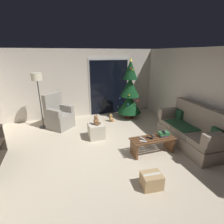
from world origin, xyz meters
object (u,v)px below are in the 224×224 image
Objects in this scene: cell_phone at (164,132)px; armchair at (59,116)px; remote_silver at (142,138)px; teddy_bear_chestnut at (96,120)px; christmas_tree at (130,93)px; ottoman at (96,131)px; remote_graphite at (153,136)px; cardboard_box_taped_mid_floor at (152,180)px; coffee_table at (152,143)px; remote_black at (150,138)px; floor_lamp at (37,82)px; couch at (191,131)px; book_stack at (164,134)px; remote_white at (143,141)px; teddy_bear_honey_by_tree at (111,118)px.

cell_phone is 0.13× the size of armchair.
teddy_bear_chestnut is (-0.86, 1.15, 0.13)m from remote_silver.
christmas_tree is 5.00× the size of ottoman.
remote_graphite reaches higher than cardboard_box_taped_mid_floor.
coffee_table is 2.79× the size of cardboard_box_taped_mid_floor.
remote_silver and remote_black have the same top height.
teddy_bear_chestnut is at bearing -141.35° from christmas_tree.
remote_black is at bearing -48.35° from armchair.
coffee_table is 3.82m from floor_lamp.
coffee_table is 1.19m from cardboard_box_taped_mid_floor.
remote_black is 0.35× the size of ottoman.
couch is 0.90× the size of christmas_tree.
floor_lamp is at bearing 163.48° from armchair.
armchair is (-1.86, 2.27, -0.01)m from remote_silver.
remote_graphite is 3.11m from armchair.
book_stack reaches higher than remote_silver.
floor_lamp is at bearing 140.15° from teddy_bear_chestnut.
remote_graphite is at bearing 176.80° from couch.
remote_white is (-0.31, -0.09, 0.15)m from coffee_table.
couch is at bearing -26.99° from ottoman.
teddy_bear_chestnut is (-1.44, 1.17, 0.09)m from book_stack.
remote_white is 1.00m from cardboard_box_taped_mid_floor.
couch reaches higher than teddy_bear_chestnut.
remote_white is 0.63m from cell_phone.
floor_lamp is (-2.56, 2.45, 1.09)m from remote_black.
ottoman is (-2.30, 1.17, -0.19)m from couch.
remote_black is 0.40m from book_stack.
remote_white is at bearing -106.33° from christmas_tree.
book_stack is at bearing 55.65° from cell_phone.
remote_graphite is at bearing 165.75° from book_stack.
couch is 2.58m from christmas_tree.
floor_lamp is at bearing 155.41° from cell_phone.
christmas_tree reaches higher than armchair.
cardboard_box_taped_mid_floor is (-0.30, -0.92, -0.28)m from remote_white.
ottoman is 0.33m from teddy_bear_chestnut.
remote_white is 3.01m from armchair.
armchair is at bearing 132.61° from coffee_table.
christmas_tree is at bearing -123.60° from remote_silver.
remote_white reaches higher than cardboard_box_taped_mid_floor.
cell_phone reaches higher than teddy_bear_honey_by_tree.
teddy_bear_chestnut reaches higher than remote_black.
christmas_tree is 2.62m from armchair.
teddy_bear_honey_by_tree is (-0.77, -0.17, -0.85)m from christmas_tree.
remote_silver is 0.55× the size of teddy_bear_honey_by_tree.
remote_white is (-0.36, -0.19, 0.00)m from remote_graphite.
coffee_table is 0.18m from remote_graphite.
remote_graphite is 0.35× the size of ottoman.
remote_white is at bearing -57.83° from teddy_bear_chestnut.
book_stack is 1.42m from cardboard_box_taped_mid_floor.
remote_white is (-0.05, -0.14, 0.00)m from remote_silver.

